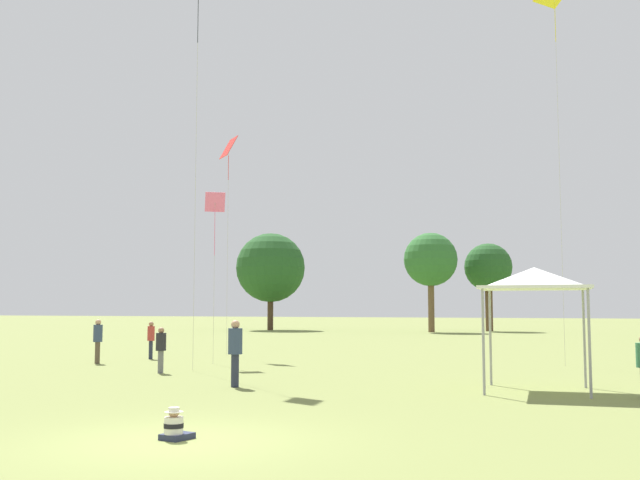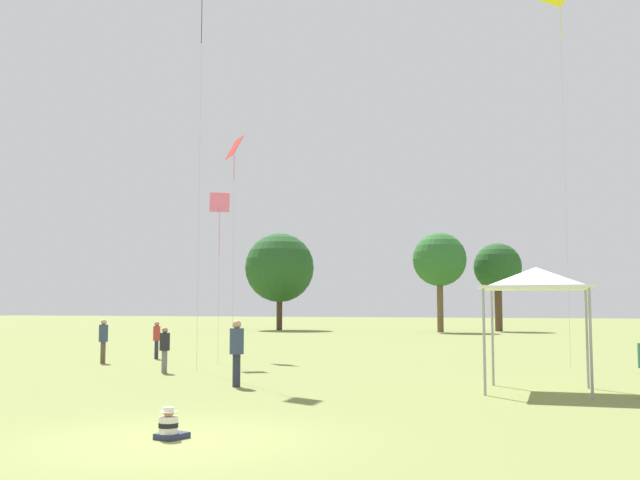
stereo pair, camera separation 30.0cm
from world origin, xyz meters
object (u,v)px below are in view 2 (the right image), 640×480
(person_standing_2, at_px, (165,346))
(person_standing_0, at_px, (237,347))
(seated_toddler, at_px, (169,426))
(person_standing_3, at_px, (103,337))
(person_standing_1, at_px, (157,336))
(distant_tree_0, at_px, (498,268))
(distant_tree_3, at_px, (280,268))
(kite_0, at_px, (234,153))
(kite_4, at_px, (220,208))
(distant_tree_2, at_px, (440,260))
(canopy_tent, at_px, (536,279))

(person_standing_2, bearing_deg, person_standing_0, 31.84)
(seated_toddler, height_order, person_standing_3, person_standing_3)
(person_standing_3, bearing_deg, person_standing_1, -171.15)
(distant_tree_0, relative_size, distant_tree_3, 0.86)
(distant_tree_3, bearing_deg, kite_0, -67.89)
(kite_4, xyz_separation_m, distant_tree_2, (-0.49, 40.09, 0.31))
(distant_tree_0, bearing_deg, seated_toddler, -86.34)
(seated_toddler, relative_size, person_standing_0, 0.30)
(kite_4, height_order, distant_tree_0, distant_tree_0)
(seated_toddler, relative_size, kite_4, 0.08)
(person_standing_0, xyz_separation_m, canopy_tent, (7.90, 1.96, 1.85))
(person_standing_0, bearing_deg, distant_tree_0, 121.22)
(seated_toddler, height_order, distant_tree_2, distant_tree_2)
(person_standing_1, height_order, person_standing_2, person_standing_1)
(person_standing_2, xyz_separation_m, person_standing_3, (-4.74, 2.78, 0.13))
(seated_toddler, bearing_deg, kite_0, 127.22)
(person_standing_2, distance_m, kite_0, 12.71)
(person_standing_0, height_order, person_standing_3, person_standing_0)
(person_standing_2, relative_size, kite_0, 0.15)
(distant_tree_0, bearing_deg, person_standing_2, -94.08)
(seated_toddler, relative_size, canopy_tent, 0.17)
(person_standing_1, bearing_deg, canopy_tent, 30.88)
(distant_tree_2, bearing_deg, kite_0, -92.46)
(person_standing_1, height_order, distant_tree_3, distant_tree_3)
(canopy_tent, xyz_separation_m, distant_tree_0, (-8.79, 50.07, 2.92))
(kite_0, relative_size, kite_4, 1.51)
(seated_toddler, relative_size, distant_tree_2, 0.06)
(person_standing_3, bearing_deg, seated_toddler, 60.37)
(seated_toddler, distance_m, person_standing_1, 20.08)
(seated_toddler, bearing_deg, person_standing_0, 121.86)
(canopy_tent, distance_m, distant_tree_2, 47.41)
(person_standing_1, relative_size, kite_4, 0.24)
(person_standing_3, relative_size, distant_tree_0, 0.21)
(person_standing_0, xyz_separation_m, kite_0, (-6.80, 12.06, 8.38))
(canopy_tent, distance_m, distant_tree_3, 54.45)
(person_standing_1, xyz_separation_m, distant_tree_3, (-12.70, 39.11, 5.12))
(kite_0, relative_size, distant_tree_2, 1.15)
(person_standing_3, height_order, distant_tree_0, distant_tree_0)
(seated_toddler, relative_size, distant_tree_0, 0.07)
(distant_tree_3, bearing_deg, person_standing_2, -69.29)
(seated_toddler, distance_m, person_standing_0, 8.31)
(canopy_tent, relative_size, kite_4, 0.48)
(person_standing_3, height_order, distant_tree_3, distant_tree_3)
(kite_4, bearing_deg, seated_toddler, 126.88)
(distant_tree_3, bearing_deg, person_standing_1, -72.01)
(person_standing_3, relative_size, distant_tree_2, 0.19)
(canopy_tent, xyz_separation_m, distant_tree_2, (-13.18, 45.40, 3.49))
(canopy_tent, relative_size, kite_0, 0.32)
(person_standing_1, bearing_deg, person_standing_2, -0.31)
(person_standing_3, xyz_separation_m, canopy_tent, (17.02, -3.81, 1.92))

